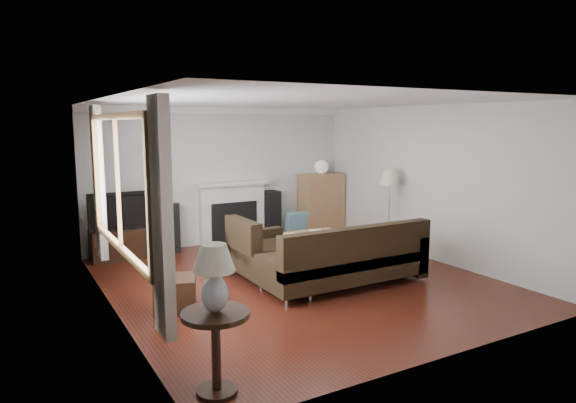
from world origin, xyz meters
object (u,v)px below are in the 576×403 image
sectional_sofa (343,256)px  floor_lamp (389,211)px  tv_stand (123,244)px  coffee_table (307,248)px  bookshelf (321,204)px  side_table (216,353)px

sectional_sofa → floor_lamp: 2.15m
tv_stand → floor_lamp: size_ratio=0.70×
tv_stand → sectional_sofa: (2.31, -2.96, 0.16)m
tv_stand → coffee_table: (2.49, -1.74, -0.01)m
tv_stand → coffee_table: bearing=-35.0°
bookshelf → floor_lamp: bearing=-84.0°
bookshelf → sectional_sofa: bearing=-118.3°
tv_stand → bookshelf: bearing=0.2°
sectional_sofa → coffee_table: bearing=81.7°
tv_stand → sectional_sofa: bearing=-52.1°
bookshelf → floor_lamp: 1.84m
side_table → sectional_sofa: bearing=35.1°
bookshelf → sectional_sofa: bookshelf is taller
coffee_table → side_table: 4.10m
floor_lamp → bookshelf: bearing=96.0°
coffee_table → side_table: (-2.75, -3.03, 0.11)m
bookshelf → coffee_table: 2.29m
bookshelf → floor_lamp: size_ratio=0.84×
tv_stand → floor_lamp: bearing=-23.8°
coffee_table → side_table: size_ratio=1.73×
bookshelf → floor_lamp: (0.19, -1.83, 0.11)m
bookshelf → coffee_table: (-1.43, -1.75, -0.37)m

